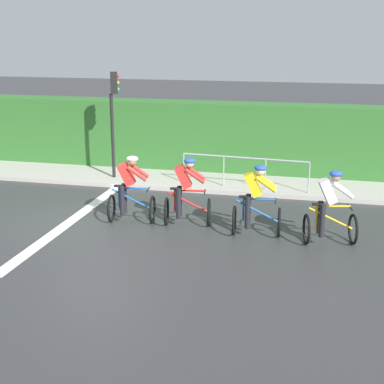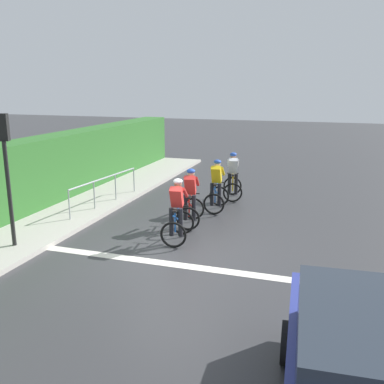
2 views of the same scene
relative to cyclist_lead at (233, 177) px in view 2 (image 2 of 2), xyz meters
The scene contains 12 objects.
ground_plane 5.66m from the cyclist_lead, 92.33° to the right, with size 80.00×80.00×0.00m, color #333335.
sidewalk_kerb 5.94m from the cyclist_lead, 142.45° to the right, with size 2.80×20.99×0.12m, color #ADA89E.
stone_wall_low 6.65m from the cyclist_lead, 147.19° to the right, with size 0.44×20.99×0.61m, color gray.
hedge_wall 6.90m from the cyclist_lead, 148.54° to the right, with size 1.10×20.99×2.30m, color #2D6628.
road_marking_stop_line 6.22m from the cyclist_lead, 92.12° to the right, with size 7.00×0.30×0.01m, color silver.
cyclist_lead is the anchor object (origin of this frame).
cyclist_second 1.64m from the cyclist_lead, 95.82° to the right, with size 0.77×1.14×1.66m.
cyclist_mid 3.36m from the cyclist_lead, 98.40° to the right, with size 0.85×1.18×1.66m.
cyclist_fourth 4.72m from the cyclist_lead, 94.81° to the right, with size 0.81×1.16×1.66m.
car_navy 10.96m from the cyclist_lead, 69.66° to the right, with size 2.09×4.20×1.76m.
traffic_light_near_crossing 7.77m from the cyclist_lead, 122.19° to the right, with size 0.26×0.30×3.34m.
pedestrian_railing_kerbside 4.48m from the cyclist_lead, 147.49° to the right, with size 0.38×3.73×1.03m.
Camera 2 is at (3.51, -9.17, 4.01)m, focal length 40.50 mm.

